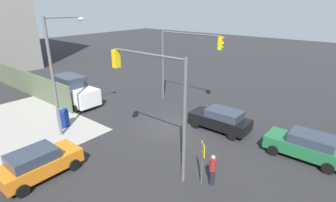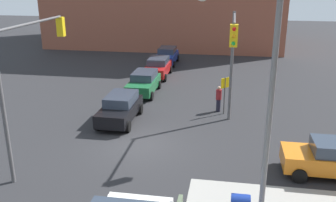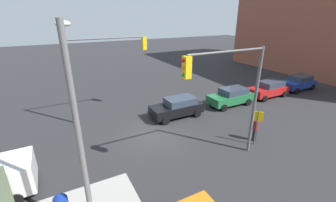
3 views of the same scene
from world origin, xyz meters
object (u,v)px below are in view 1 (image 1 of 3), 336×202
at_px(van_white_delivery, 73,91).
at_px(mailbox_blue, 63,117).
at_px(sedan_green, 306,145).
at_px(pedestrian_crossing, 212,169).
at_px(hatchback_black, 221,119).
at_px(street_lamp_corner, 57,69).
at_px(traffic_signal_nw_corner, 154,90).
at_px(hatchback_orange, 39,163).
at_px(traffic_signal_se_corner, 184,54).

bearing_deg(van_white_delivery, mailbox_blue, 139.70).
bearing_deg(sedan_green, pedestrian_crossing, 61.71).
distance_m(mailbox_blue, hatchback_black, 11.64).
height_order(street_lamp_corner, pedestrian_crossing, street_lamp_corner).
xyz_separation_m(traffic_signal_nw_corner, pedestrian_crossing, (-3.23, -0.70, -3.73)).
bearing_deg(pedestrian_crossing, street_lamp_corner, 98.62).
bearing_deg(hatchback_orange, van_white_delivery, -40.98).
bearing_deg(sedan_green, mailbox_blue, 24.52).
height_order(mailbox_blue, pedestrian_crossing, pedestrian_crossing).
bearing_deg(mailbox_blue, traffic_signal_nw_corner, -176.74).
bearing_deg(street_lamp_corner, pedestrian_crossing, -171.53).
height_order(traffic_signal_se_corner, van_white_delivery, traffic_signal_se_corner).
xyz_separation_m(traffic_signal_se_corner, hatchback_black, (-5.21, 2.52, -3.83)).
relative_size(traffic_signal_nw_corner, street_lamp_corner, 0.81).
height_order(sedan_green, van_white_delivery, van_white_delivery).
xyz_separation_m(hatchback_black, van_white_delivery, (13.08, 3.78, 0.44)).
bearing_deg(traffic_signal_nw_corner, mailbox_blue, 3.26).
bearing_deg(street_lamp_corner, hatchback_black, -138.14).
bearing_deg(pedestrian_crossing, hatchback_orange, 125.39).
xyz_separation_m(mailbox_blue, hatchback_black, (-9.31, -6.98, 0.08)).
bearing_deg(mailbox_blue, pedestrian_crossing, -174.29).
relative_size(traffic_signal_se_corner, hatchback_orange, 1.59).
bearing_deg(traffic_signal_nw_corner, street_lamp_corner, 6.87).
bearing_deg(mailbox_blue, sedan_green, -155.48).
height_order(mailbox_blue, van_white_delivery, van_white_delivery).
distance_m(sedan_green, hatchback_black, 5.74).
distance_m(sedan_green, van_white_delivery, 19.18).
height_order(street_lamp_corner, mailbox_blue, street_lamp_corner).
relative_size(hatchback_black, van_white_delivery, 0.81).
height_order(traffic_signal_nw_corner, traffic_signal_se_corner, same).
height_order(hatchback_black, van_white_delivery, van_white_delivery).
xyz_separation_m(traffic_signal_se_corner, street_lamp_corner, (3.07, 9.93, 0.03)).
distance_m(van_white_delivery, pedestrian_crossing, 15.90).
height_order(hatchback_orange, hatchback_black, same).
bearing_deg(pedestrian_crossing, mailbox_blue, 95.86).
relative_size(sedan_green, van_white_delivery, 0.80).
bearing_deg(van_white_delivery, street_lamp_corner, 142.93).
distance_m(street_lamp_corner, mailbox_blue, 4.09).
bearing_deg(pedestrian_crossing, traffic_signal_se_corner, 43.73).
bearing_deg(hatchback_black, sedan_green, 178.81).
bearing_deg(van_white_delivery, traffic_signal_se_corner, -141.34).
distance_m(sedan_green, pedestrian_crossing, 6.43).
xyz_separation_m(hatchback_orange, van_white_delivery, (8.34, -7.25, 0.44)).
height_order(hatchback_black, pedestrian_crossing, pedestrian_crossing).
relative_size(traffic_signal_se_corner, pedestrian_crossing, 3.83).
relative_size(sedan_green, hatchback_black, 0.99).
bearing_deg(van_white_delivery, hatchback_orange, 139.02).
height_order(mailbox_blue, hatchback_orange, hatchback_orange).
xyz_separation_m(mailbox_blue, van_white_delivery, (3.77, -3.20, 0.52)).
bearing_deg(hatchback_black, van_white_delivery, 16.13).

